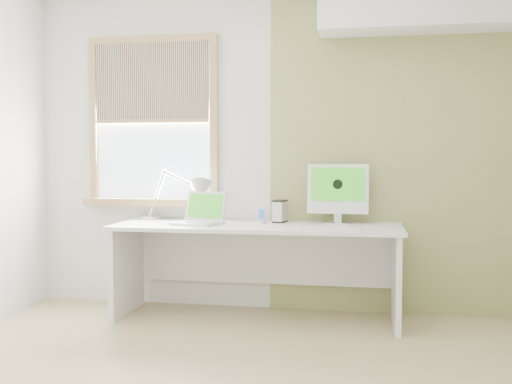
% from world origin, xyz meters
% --- Properties ---
extents(room, '(4.04, 3.54, 2.64)m').
position_xyz_m(room, '(0.00, 0.00, 1.30)').
color(room, tan).
rests_on(room, ground).
extents(accent_wall, '(2.00, 0.02, 2.60)m').
position_xyz_m(accent_wall, '(1.00, 1.74, 1.30)').
color(accent_wall, '#8B9256').
rests_on(accent_wall, room).
extents(soffit, '(1.60, 0.40, 0.42)m').
position_xyz_m(soffit, '(1.20, 1.57, 2.40)').
color(soffit, white).
rests_on(soffit, room).
extents(window, '(1.20, 0.14, 1.42)m').
position_xyz_m(window, '(-1.00, 1.71, 1.54)').
color(window, tan).
rests_on(window, room).
extents(desk, '(2.20, 0.70, 0.73)m').
position_xyz_m(desk, '(-0.06, 1.44, 0.53)').
color(desk, white).
rests_on(desk, room).
extents(desk_lamp, '(0.71, 0.41, 0.42)m').
position_xyz_m(desk_lamp, '(-0.62, 1.54, 0.95)').
color(desk_lamp, silver).
rests_on(desk_lamp, desk).
extents(laptop, '(0.42, 0.38, 0.25)m').
position_xyz_m(laptop, '(-0.49, 1.36, 0.79)').
color(laptop, silver).
rests_on(laptop, desk).
extents(phone_dock, '(0.08, 0.08, 0.12)m').
position_xyz_m(phone_dock, '(-0.03, 1.50, 0.76)').
color(phone_dock, silver).
rests_on(phone_dock, desk).
extents(external_drive, '(0.11, 0.15, 0.18)m').
position_xyz_m(external_drive, '(0.10, 1.59, 0.82)').
color(external_drive, silver).
rests_on(external_drive, desk).
extents(imac, '(0.47, 0.16, 0.46)m').
position_xyz_m(imac, '(0.55, 1.58, 0.99)').
color(imac, silver).
rests_on(imac, desk).
extents(keyboard, '(0.44, 0.17, 0.02)m').
position_xyz_m(keyboard, '(0.52, 1.14, 0.74)').
color(keyboard, white).
rests_on(keyboard, desk).
extents(mouse, '(0.08, 0.11, 0.03)m').
position_xyz_m(mouse, '(0.40, 1.17, 0.74)').
color(mouse, white).
rests_on(mouse, desk).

